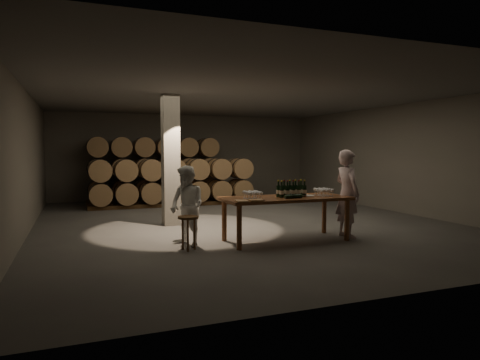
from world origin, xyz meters
name	(u,v)px	position (x,y,z in m)	size (l,w,h in m)	color
room	(171,160)	(-1.80, 0.20, 1.60)	(12.00, 12.00, 12.00)	#4A4745
tasting_table	(286,202)	(0.00, -2.50, 0.80)	(2.60, 1.10, 0.90)	brown
barrel_stack_back	(155,168)	(-1.35, 5.20, 1.20)	(4.70, 0.95, 2.31)	#53371C
barrel_stack_front	(174,181)	(-0.96, 3.80, 0.83)	(5.48, 0.95, 1.57)	#53371C
bottle_cluster	(291,191)	(0.12, -2.52, 1.02)	(0.61, 0.24, 0.35)	black
lying_bottles	(294,196)	(0.02, -2.80, 0.94)	(0.46, 0.08, 0.08)	black
glass_cluster_left	(253,193)	(-0.77, -2.58, 1.01)	(0.30, 0.41, 0.16)	silver
glass_cluster_right	(324,190)	(0.87, -2.53, 1.01)	(0.30, 0.41, 0.16)	silver
plate	(307,196)	(0.48, -2.52, 0.91)	(0.29, 0.29, 0.02)	silver
notebook_near	(256,200)	(-0.86, -2.95, 0.92)	(0.25, 0.20, 0.03)	olive
notebook_corner	(242,201)	(-1.13, -2.93, 0.91)	(0.22, 0.28, 0.02)	olive
pen	(262,201)	(-0.72, -2.94, 0.91)	(0.01, 0.01, 0.15)	black
stool	(188,222)	(-2.07, -2.61, 0.52)	(0.38, 0.38, 0.63)	#53371C
person_man	(347,194)	(1.39, -2.63, 0.93)	(0.68, 0.45, 1.86)	beige
person_woman	(187,206)	(-2.00, -2.25, 0.78)	(0.76, 0.59, 1.56)	white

